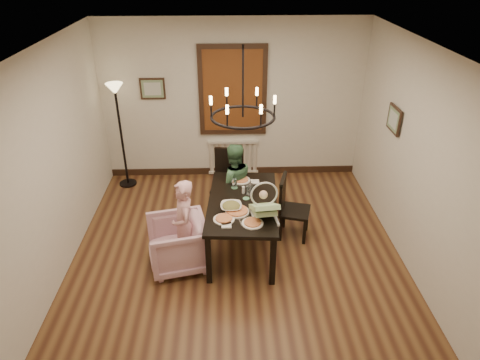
{
  "coord_description": "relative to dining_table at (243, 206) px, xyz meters",
  "views": [
    {
      "loc": [
        -0.12,
        -4.61,
        3.77
      ],
      "look_at": [
        0.05,
        0.32,
        1.05
      ],
      "focal_mm": 32.0,
      "sensor_mm": 36.0,
      "label": 1
    }
  ],
  "objects": [
    {
      "name": "room_shell",
      "position": [
        -0.08,
        0.1,
        0.72
      ],
      "size": [
        4.51,
        5.0,
        2.81
      ],
      "color": "brown",
      "rests_on": "ground"
    },
    {
      "name": "dining_table",
      "position": [
        0.0,
        0.0,
        0.0
      ],
      "size": [
        1.03,
        1.68,
        0.76
      ],
      "rotation": [
        0.0,
        0.0,
        -0.07
      ],
      "color": "black",
      "rests_on": "room_shell"
    },
    {
      "name": "chair_far",
      "position": [
        -0.21,
        0.91,
        -0.16
      ],
      "size": [
        0.53,
        0.53,
        1.04
      ],
      "primitive_type": null,
      "rotation": [
        0.0,
        0.0,
        -0.19
      ],
      "color": "black",
      "rests_on": "room_shell"
    },
    {
      "name": "chair_right",
      "position": [
        0.76,
        0.24,
        -0.2
      ],
      "size": [
        0.52,
        0.52,
        0.95
      ],
      "primitive_type": null,
      "rotation": [
        0.0,
        0.0,
        1.3
      ],
      "color": "black",
      "rests_on": "room_shell"
    },
    {
      "name": "armchair",
      "position": [
        -0.86,
        -0.36,
        -0.33
      ],
      "size": [
        0.9,
        0.88,
        0.69
      ],
      "primitive_type": "imported",
      "rotation": [
        0.0,
        0.0,
        -1.35
      ],
      "color": "#E9B2C9",
      "rests_on": "room_shell"
    },
    {
      "name": "elderly_woman",
      "position": [
        -0.76,
        -0.38,
        -0.15
      ],
      "size": [
        0.34,
        0.43,
        1.05
      ],
      "primitive_type": "imported",
      "rotation": [
        0.0,
        0.0,
        -1.32
      ],
      "color": "#DE9C9E",
      "rests_on": "room_shell"
    },
    {
      "name": "seated_man",
      "position": [
        -0.11,
        0.69,
        -0.15
      ],
      "size": [
        0.59,
        0.5,
        1.06
      ],
      "primitive_type": "imported",
      "rotation": [
        0.0,
        0.0,
        3.36
      ],
      "color": "#426F48",
      "rests_on": "room_shell"
    },
    {
      "name": "baby_bouncer",
      "position": [
        0.25,
        -0.39,
        0.25
      ],
      "size": [
        0.43,
        0.54,
        0.33
      ],
      "primitive_type": null,
      "rotation": [
        0.0,
        0.0,
        0.12
      ],
      "color": "#ABD190",
      "rests_on": "dining_table"
    },
    {
      "name": "salad_bowl",
      "position": [
        -0.16,
        -0.2,
        0.13
      ],
      "size": [
        0.33,
        0.33,
        0.08
      ],
      "primitive_type": "imported",
      "color": "white",
      "rests_on": "dining_table"
    },
    {
      "name": "pizza_platter",
      "position": [
        -0.08,
        -0.29,
        0.11
      ],
      "size": [
        0.31,
        0.31,
        0.04
      ],
      "primitive_type": "cylinder",
      "color": "tan",
      "rests_on": "dining_table"
    },
    {
      "name": "drinking_glass",
      "position": [
        0.09,
        0.16,
        0.15
      ],
      "size": [
        0.07,
        0.07,
        0.14
      ],
      "primitive_type": "cylinder",
      "color": "silver",
      "rests_on": "dining_table"
    },
    {
      "name": "window_blinds",
      "position": [
        -0.08,
        2.19,
        0.92
      ],
      "size": [
        1.0,
        0.03,
        1.4
      ],
      "primitive_type": "cube",
      "color": "brown",
      "rests_on": "room_shell"
    },
    {
      "name": "radiator",
      "position": [
        -0.08,
        2.21,
        -0.33
      ],
      "size": [
        0.92,
        0.12,
        0.62
      ],
      "primitive_type": null,
      "color": "silver",
      "rests_on": "room_shell"
    },
    {
      "name": "picture_back",
      "position": [
        -1.43,
        2.2,
        0.97
      ],
      "size": [
        0.42,
        0.03,
        0.36
      ],
      "primitive_type": "cube",
      "color": "black",
      "rests_on": "room_shell"
    },
    {
      "name": "picture_right",
      "position": [
        2.13,
        0.63,
        0.97
      ],
      "size": [
        0.03,
        0.42,
        0.36
      ],
      "primitive_type": "cube",
      "rotation": [
        0.0,
        0.0,
        1.57
      ],
      "color": "black",
      "rests_on": "room_shell"
    },
    {
      "name": "floor_lamp",
      "position": [
        -1.98,
        1.88,
        0.22
      ],
      "size": [
        0.3,
        0.3,
        1.8
      ],
      "primitive_type": null,
      "color": "black",
      "rests_on": "room_shell"
    },
    {
      "name": "chandelier",
      "position": [
        0.0,
        0.0,
        1.27
      ],
      "size": [
        0.8,
        0.8,
        0.04
      ],
      "primitive_type": "torus",
      "color": "black",
      "rests_on": "room_shell"
    }
  ]
}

